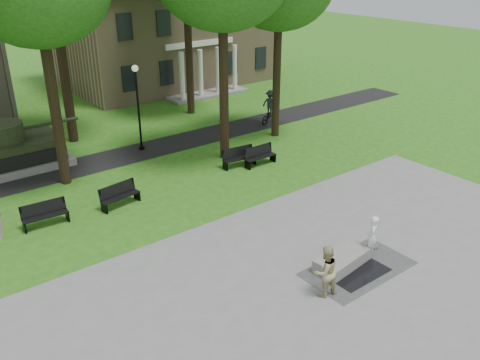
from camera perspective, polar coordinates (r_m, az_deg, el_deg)
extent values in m
plane|color=#226016|center=(19.63, 4.74, -7.09)|extent=(120.00, 120.00, 0.00)
cube|color=gray|center=(16.98, 16.46, -13.81)|extent=(22.00, 16.00, 0.02)
cube|color=black|center=(28.67, -11.56, 3.03)|extent=(44.00, 2.60, 0.01)
cube|color=#9E8460|center=(44.26, -8.67, 16.10)|extent=(16.00, 11.00, 8.00)
cube|color=silver|center=(39.64, -4.55, 15.05)|extent=(6.00, 0.30, 0.40)
cylinder|color=black|center=(24.55, -20.17, 8.23)|extent=(0.48, 0.48, 8.00)
cylinder|color=black|center=(26.26, -1.84, 11.06)|extent=(0.50, 0.50, 8.32)
cylinder|color=black|center=(29.85, 4.16, 12.02)|extent=(0.46, 0.46, 7.68)
cylinder|color=black|center=(30.26, -19.30, 12.47)|extent=(0.54, 0.54, 9.28)
cylinder|color=black|center=(34.37, -5.79, 14.43)|extent=(0.50, 0.50, 8.64)
cylinder|color=black|center=(28.42, -11.31, 7.55)|extent=(0.12, 0.12, 4.40)
sphere|color=silver|center=(27.85, -11.71, 12.18)|extent=(0.36, 0.36, 0.36)
cylinder|color=black|center=(29.10, -10.97, 3.56)|extent=(0.32, 0.32, 0.16)
cylinder|color=black|center=(33.87, 4.10, 10.67)|extent=(0.12, 0.12, 4.40)
sphere|color=silver|center=(33.39, 4.22, 14.59)|extent=(0.36, 0.36, 0.36)
cylinder|color=black|center=(34.44, 3.99, 7.25)|extent=(0.32, 0.32, 0.16)
cube|color=gray|center=(28.49, -25.14, 1.40)|extent=(6.50, 3.40, 0.40)
cube|color=black|center=(27.05, -24.64, 1.60)|extent=(5.80, 0.35, 0.70)
cylinder|color=#273119|center=(27.97, -25.19, 4.85)|extent=(2.10, 2.10, 0.90)
cylinder|color=#273119|center=(28.50, -20.76, 5.94)|extent=(3.20, 0.18, 0.18)
cube|color=black|center=(18.35, 13.19, -10.14)|extent=(2.20, 1.20, 0.00)
cube|color=gray|center=(18.52, 11.42, -8.77)|extent=(2.30, 1.25, 0.45)
cube|color=brown|center=(19.71, 14.21, -7.51)|extent=(0.80, 0.37, 0.07)
imported|color=white|center=(18.97, 14.56, -6.17)|extent=(0.70, 0.67, 1.61)
imported|color=tan|center=(16.64, 9.56, -10.07)|extent=(0.95, 0.79, 1.78)
imported|color=black|center=(33.00, 3.39, 7.28)|extent=(2.07, 1.30, 1.02)
imported|color=#21262D|center=(32.78, 3.42, 8.60)|extent=(0.97, 1.25, 1.71)
cube|color=black|center=(21.95, -21.00, -3.80)|extent=(1.83, 0.57, 0.05)
cube|color=black|center=(22.01, -21.30, -2.89)|extent=(1.81, 0.27, 0.50)
cube|color=black|center=(21.89, -23.01, -4.92)|extent=(0.09, 0.45, 0.45)
cube|color=black|center=(22.26, -18.86, -3.72)|extent=(0.09, 0.45, 0.45)
cube|color=black|center=(22.67, -13.27, -1.84)|extent=(1.85, 0.73, 0.05)
cube|color=black|center=(22.72, -13.58, -0.97)|extent=(1.80, 0.43, 0.50)
cube|color=black|center=(22.48, -15.16, -2.93)|extent=(0.13, 0.45, 0.45)
cube|color=black|center=(23.08, -11.32, -1.78)|extent=(0.13, 0.45, 0.45)
cube|color=black|center=(26.12, -0.05, 2.45)|extent=(1.84, 0.65, 0.05)
cube|color=black|center=(26.17, -0.35, 3.20)|extent=(1.81, 0.35, 0.50)
cube|color=black|center=(25.74, -1.55, 1.55)|extent=(0.11, 0.45, 0.45)
cube|color=black|center=(26.70, 1.39, 2.42)|extent=(0.11, 0.45, 0.45)
cube|color=black|center=(26.32, 2.32, 2.60)|extent=(1.80, 0.45, 0.05)
cube|color=black|center=(26.37, 2.02, 3.35)|extent=(1.80, 0.16, 0.50)
cube|color=black|center=(25.91, 0.87, 1.72)|extent=(0.06, 0.45, 0.45)
cube|color=black|center=(26.92, 3.70, 2.57)|extent=(0.06, 0.45, 0.45)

